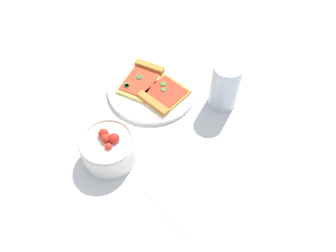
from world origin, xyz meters
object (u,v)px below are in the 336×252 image
plate (152,88)px  paper_napkin (184,197)px  salad_bowl (109,148)px  pizza_slice_near (162,96)px  pizza_slice_far (143,78)px  soda_glass (225,86)px

plate → paper_napkin: (-0.23, 0.25, -0.01)m
salad_bowl → paper_napkin: 0.22m
pizza_slice_near → salad_bowl: 0.22m
pizza_slice_far → paper_napkin: (-0.27, 0.26, -0.02)m
pizza_slice_far → paper_napkin: bearing=136.1°
plate → soda_glass: size_ratio=1.84×
pizza_slice_far → salad_bowl: salad_bowl is taller
salad_bowl → pizza_slice_far: bearing=-76.9°
salad_bowl → paper_napkin: salad_bowl is taller
plate → salad_bowl: bearing=94.7°
pizza_slice_far → paper_napkin: size_ratio=0.89×
plate → paper_napkin: bearing=132.9°
soda_glass → paper_napkin: soda_glass is taller
plate → pizza_slice_near: (-0.04, 0.02, 0.01)m
pizza_slice_far → salad_bowl: 0.26m
soda_glass → paper_napkin: 0.31m
salad_bowl → soda_glass: size_ratio=0.96×
pizza_slice_near → paper_napkin: pizza_slice_near is taller
pizza_slice_near → soda_glass: soda_glass is taller
pizza_slice_near → salad_bowl: bearing=83.6°
paper_napkin → plate: bearing=-47.1°
pizza_slice_far → soda_glass: size_ratio=0.99×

